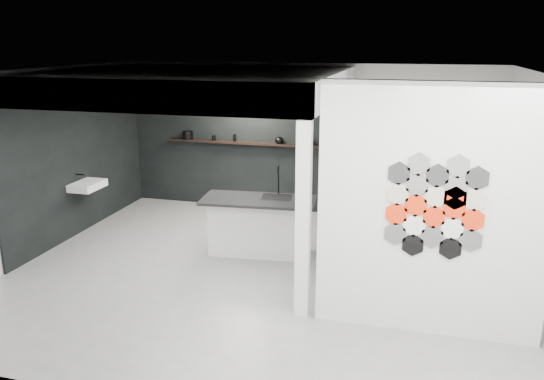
{
  "coord_description": "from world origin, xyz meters",
  "views": [
    {
      "loc": [
        1.97,
        -6.68,
        3.19
      ],
      "look_at": [
        0.1,
        0.3,
        1.15
      ],
      "focal_mm": 35.0,
      "sensor_mm": 36.0,
      "label": 1
    }
  ],
  "objects_px": {
    "stockpot": "(188,135)",
    "bottle_dark": "(235,138)",
    "glass_bowl": "(308,143)",
    "kettle": "(279,140)",
    "partition_panel": "(431,213)",
    "kitchen_island": "(260,225)",
    "utensil_cup": "(214,138)",
    "glass_vase": "(310,142)",
    "wall_basin": "(88,185)"
  },
  "relations": [
    {
      "from": "partition_panel",
      "to": "bottle_dark",
      "type": "distance_m",
      "value": 5.25
    },
    {
      "from": "kettle",
      "to": "bottle_dark",
      "type": "height_order",
      "value": "bottle_dark"
    },
    {
      "from": "wall_basin",
      "to": "utensil_cup",
      "type": "relative_size",
      "value": 6.55
    },
    {
      "from": "kettle",
      "to": "glass_bowl",
      "type": "distance_m",
      "value": 0.55
    },
    {
      "from": "kettle",
      "to": "glass_bowl",
      "type": "relative_size",
      "value": 1.28
    },
    {
      "from": "stockpot",
      "to": "utensil_cup",
      "type": "distance_m",
      "value": 0.55
    },
    {
      "from": "wall_basin",
      "to": "glass_bowl",
      "type": "bearing_deg",
      "value": 31.69
    },
    {
      "from": "glass_bowl",
      "to": "stockpot",
      "type": "bearing_deg",
      "value": 180.0
    },
    {
      "from": "glass_bowl",
      "to": "kettle",
      "type": "bearing_deg",
      "value": 180.0
    },
    {
      "from": "stockpot",
      "to": "kettle",
      "type": "bearing_deg",
      "value": 0.0
    },
    {
      "from": "glass_bowl",
      "to": "bottle_dark",
      "type": "relative_size",
      "value": 0.87
    },
    {
      "from": "glass_vase",
      "to": "kitchen_island",
      "type": "bearing_deg",
      "value": -99.26
    },
    {
      "from": "partition_panel",
      "to": "kitchen_island",
      "type": "bearing_deg",
      "value": 145.0
    },
    {
      "from": "kitchen_island",
      "to": "kettle",
      "type": "relative_size",
      "value": 11.33
    },
    {
      "from": "kettle",
      "to": "partition_panel",
      "type": "bearing_deg",
      "value": -31.15
    },
    {
      "from": "stockpot",
      "to": "bottle_dark",
      "type": "xyz_separation_m",
      "value": [
        0.97,
        0.0,
        -0.01
      ]
    },
    {
      "from": "partition_panel",
      "to": "glass_bowl",
      "type": "relative_size",
      "value": 23.06
    },
    {
      "from": "kitchen_island",
      "to": "utensil_cup",
      "type": "height_order",
      "value": "utensil_cup"
    },
    {
      "from": "partition_panel",
      "to": "wall_basin",
      "type": "distance_m",
      "value": 5.78
    },
    {
      "from": "glass_bowl",
      "to": "utensil_cup",
      "type": "distance_m",
      "value": 1.86
    },
    {
      "from": "wall_basin",
      "to": "kettle",
      "type": "bearing_deg",
      "value": 36.46
    },
    {
      "from": "partition_panel",
      "to": "utensil_cup",
      "type": "bearing_deg",
      "value": 135.86
    },
    {
      "from": "stockpot",
      "to": "partition_panel",
      "type": "bearing_deg",
      "value": -40.48
    },
    {
      "from": "wall_basin",
      "to": "glass_bowl",
      "type": "relative_size",
      "value": 4.94
    },
    {
      "from": "partition_panel",
      "to": "kettle",
      "type": "relative_size",
      "value": 17.96
    },
    {
      "from": "kitchen_island",
      "to": "bottle_dark",
      "type": "xyz_separation_m",
      "value": [
        -1.13,
        2.17,
        0.93
      ]
    },
    {
      "from": "partition_panel",
      "to": "glass_vase",
      "type": "height_order",
      "value": "partition_panel"
    },
    {
      "from": "glass_vase",
      "to": "kettle",
      "type": "bearing_deg",
      "value": 180.0
    },
    {
      "from": "partition_panel",
      "to": "kettle",
      "type": "distance_m",
      "value": 4.7
    },
    {
      "from": "glass_vase",
      "to": "wall_basin",
      "type": "bearing_deg",
      "value": -148.65
    },
    {
      "from": "partition_panel",
      "to": "wall_basin",
      "type": "xyz_separation_m",
      "value": [
        -5.46,
        1.8,
        -0.55
      ]
    },
    {
      "from": "kitchen_island",
      "to": "kettle",
      "type": "bearing_deg",
      "value": 91.18
    },
    {
      "from": "glass_vase",
      "to": "bottle_dark",
      "type": "distance_m",
      "value": 1.48
    },
    {
      "from": "partition_panel",
      "to": "wall_basin",
      "type": "height_order",
      "value": "partition_panel"
    },
    {
      "from": "glass_bowl",
      "to": "glass_vase",
      "type": "xyz_separation_m",
      "value": [
        0.04,
        0.0,
        0.02
      ]
    },
    {
      "from": "utensil_cup",
      "to": "kettle",
      "type": "bearing_deg",
      "value": 0.0
    },
    {
      "from": "kitchen_island",
      "to": "wall_basin",
      "type": "bearing_deg",
      "value": 172.9
    },
    {
      "from": "stockpot",
      "to": "bottle_dark",
      "type": "relative_size",
      "value": 1.39
    },
    {
      "from": "kitchen_island",
      "to": "stockpot",
      "type": "height_order",
      "value": "stockpot"
    },
    {
      "from": "kettle",
      "to": "glass_vase",
      "type": "relative_size",
      "value": 1.17
    },
    {
      "from": "wall_basin",
      "to": "utensil_cup",
      "type": "xyz_separation_m",
      "value": [
        1.48,
        2.07,
        0.52
      ]
    },
    {
      "from": "kettle",
      "to": "bottle_dark",
      "type": "xyz_separation_m",
      "value": [
        -0.89,
        0.0,
        0.0
      ]
    },
    {
      "from": "stockpot",
      "to": "glass_vase",
      "type": "bearing_deg",
      "value": 0.0
    },
    {
      "from": "partition_panel",
      "to": "stockpot",
      "type": "height_order",
      "value": "partition_panel"
    },
    {
      "from": "glass_vase",
      "to": "utensil_cup",
      "type": "relative_size",
      "value": 1.45
    },
    {
      "from": "glass_bowl",
      "to": "glass_vase",
      "type": "height_order",
      "value": "glass_vase"
    },
    {
      "from": "partition_panel",
      "to": "glass_bowl",
      "type": "xyz_separation_m",
      "value": [
        -2.12,
        3.87,
        -0.04
      ]
    },
    {
      "from": "kitchen_island",
      "to": "bottle_dark",
      "type": "relative_size",
      "value": 12.62
    },
    {
      "from": "kettle",
      "to": "utensil_cup",
      "type": "height_order",
      "value": "kettle"
    },
    {
      "from": "stockpot",
      "to": "kettle",
      "type": "relative_size",
      "value": 1.25
    }
  ]
}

